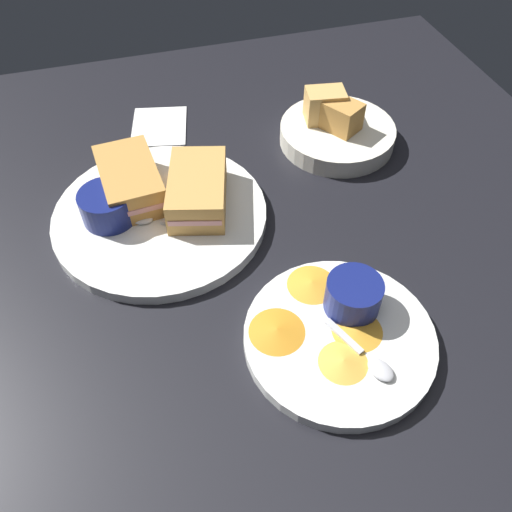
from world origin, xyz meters
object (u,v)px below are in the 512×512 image
object	(u,v)px
plate_sandwich_main	(161,215)
sandwich_half_far	(130,181)
sandwich_half_near	(198,189)
ramekin_light_gravy	(353,295)
spoon_by_gravy_ramekin	(371,361)
spoon_by_dark_ramekin	(151,220)
plate_chips_companion	(339,338)
ramekin_dark_sauce	(107,205)
bread_basket_rear	(336,130)

from	to	relation	value
plate_sandwich_main	sandwich_half_far	xyz separation A→B (cm)	(-4.75, -3.04, 3.20)
plate_sandwich_main	sandwich_half_far	bearing A→B (deg)	-147.43
plate_sandwich_main	sandwich_half_near	distance (cm)	6.48
ramekin_light_gravy	spoon_by_gravy_ramekin	distance (cm)	7.96
spoon_by_gravy_ramekin	spoon_by_dark_ramekin	bearing A→B (deg)	-145.48
plate_chips_companion	ramekin_light_gravy	distance (cm)	5.26
sandwich_half_far	sandwich_half_near	bearing A→B (deg)	62.57
plate_sandwich_main	spoon_by_dark_ramekin	xyz separation A→B (cm)	(1.68, -1.45, 1.16)
ramekin_dark_sauce	spoon_by_dark_ramekin	bearing A→B (deg)	64.91
plate_chips_companion	plate_sandwich_main	bearing A→B (deg)	-147.67
sandwich_half_near	bread_basket_rear	distance (cm)	26.59
ramekin_light_gravy	spoon_by_gravy_ramekin	size ratio (longest dim) A/B	0.68
ramekin_dark_sauce	bread_basket_rear	xyz separation A→B (cm)	(-9.19, 36.98, -1.61)
plate_chips_companion	sandwich_half_near	bearing A→B (deg)	-157.71
spoon_by_dark_ramekin	spoon_by_gravy_ramekin	size ratio (longest dim) A/B	0.99
ramekin_dark_sauce	ramekin_light_gravy	xyz separation A→B (cm)	(23.17, 25.66, -0.04)
sandwich_half_far	ramekin_light_gravy	size ratio (longest dim) A/B	2.10
sandwich_half_near	spoon_by_dark_ramekin	distance (cm)	7.62
bread_basket_rear	sandwich_half_far	bearing A→B (deg)	-81.17
plate_chips_companion	spoon_by_gravy_ramekin	world-z (taller)	spoon_by_gravy_ramekin
plate_sandwich_main	spoon_by_dark_ramekin	distance (cm)	2.51
plate_sandwich_main	bread_basket_rear	size ratio (longest dim) A/B	1.61
spoon_by_dark_ramekin	ramekin_light_gravy	bearing A→B (deg)	44.63
sandwich_half_near	spoon_by_gravy_ramekin	bearing A→B (deg)	22.32
plate_sandwich_main	sandwich_half_far	world-z (taller)	sandwich_half_far
sandwich_half_near	spoon_by_dark_ramekin	world-z (taller)	sandwich_half_near
sandwich_half_far	bread_basket_rear	xyz separation A→B (cm)	(-5.19, 33.38, -1.73)
sandwich_half_near	spoon_by_gravy_ramekin	xyz separation A→B (cm)	(30.35, 12.46, -2.04)
sandwich_half_near	ramekin_dark_sauce	xyz separation A→B (cm)	(-0.49, -12.27, -0.11)
plate_sandwich_main	plate_chips_companion	size ratio (longest dim) A/B	1.35
spoon_by_gravy_ramekin	bread_basket_rear	xyz separation A→B (cm)	(-40.03, 12.25, 0.31)
plate_sandwich_main	plate_chips_companion	world-z (taller)	same
ramekin_dark_sauce	spoon_by_gravy_ramekin	world-z (taller)	ramekin_dark_sauce
spoon_by_gravy_ramekin	bread_basket_rear	distance (cm)	41.87
sandwich_half_near	ramekin_dark_sauce	distance (cm)	12.28
sandwich_half_far	ramekin_light_gravy	distance (cm)	35.00
plate_sandwich_main	spoon_by_gravy_ramekin	bearing A→B (deg)	31.02
plate_sandwich_main	plate_chips_companion	bearing A→B (deg)	32.33
spoon_by_dark_ramekin	sandwich_half_far	bearing A→B (deg)	-166.13
plate_chips_companion	sandwich_half_far	bearing A→B (deg)	-147.63
ramekin_dark_sauce	plate_chips_companion	size ratio (longest dim) A/B	0.33
sandwich_half_far	plate_sandwich_main	bearing A→B (deg)	32.57
plate_sandwich_main	ramekin_dark_sauce	distance (cm)	7.35
sandwich_half_near	sandwich_half_far	size ratio (longest dim) A/B	1.06
ramekin_dark_sauce	spoon_by_dark_ramekin	xyz separation A→B (cm)	(2.43, 5.19, -1.92)
ramekin_dark_sauce	plate_chips_companion	xyz separation A→B (cm)	(26.47, 22.92, -3.09)
spoon_by_dark_ramekin	plate_chips_companion	bearing A→B (deg)	36.41
ramekin_dark_sauce	sandwich_half_far	bearing A→B (deg)	138.05
ramekin_light_gravy	bread_basket_rear	xyz separation A→B (cm)	(-32.36, 11.31, -1.57)
ramekin_dark_sauce	spoon_by_gravy_ramekin	bearing A→B (deg)	38.72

